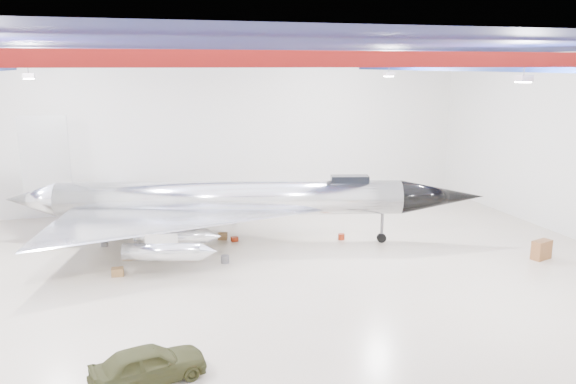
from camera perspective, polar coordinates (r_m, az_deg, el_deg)
name	(u,v)px	position (r m, az deg, el deg)	size (l,w,h in m)	color
floor	(251,278)	(27.95, -3.73, -8.70)	(40.00, 40.00, 0.00)	#C3B49B
wall_back	(204,132)	(41.06, -8.53, 6.03)	(40.00, 40.00, 0.00)	silver
ceiling	(248,47)	(26.03, -4.09, 14.46)	(40.00, 40.00, 0.00)	#0A0F38
ceiling_structure	(248,63)	(26.02, -4.07, 12.97)	(39.50, 29.50, 1.08)	maroon
jet_aircraft	(229,203)	(32.47, -5.97, -1.12)	(27.09, 19.22, 7.51)	silver
jeep	(149,364)	(19.76, -13.98, -16.63)	(1.52, 3.77, 1.29)	#3B3C1E
desk	(541,250)	(33.26, 24.35, -5.36)	(1.13, 0.56, 1.04)	brown
crate_ply	(118,272)	(29.34, -16.93, -7.77)	(0.58, 0.47, 0.41)	olive
toolbox_red	(235,239)	(33.55, -5.45, -4.78)	(0.39, 0.31, 0.27)	maroon
engine_drum	(225,259)	(30.03, -6.41, -6.80)	(0.44, 0.44, 0.40)	#59595B
crate_small	(105,244)	(34.20, -18.11, -5.05)	(0.36, 0.29, 0.25)	#59595B
tool_chest	(341,237)	(33.85, 5.44, -4.55)	(0.39, 0.39, 0.35)	maroon
oil_barrel	(223,236)	(33.99, -6.65, -4.47)	(0.55, 0.44, 0.38)	olive
spares_box	(234,220)	(37.34, -5.51, -2.90)	(0.38, 0.38, 0.34)	#59595B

